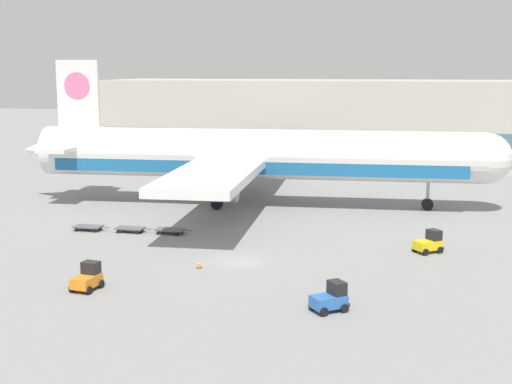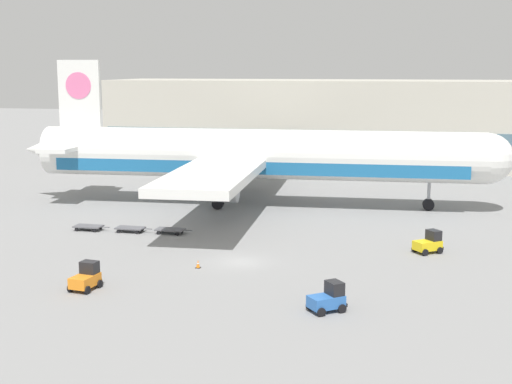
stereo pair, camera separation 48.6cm
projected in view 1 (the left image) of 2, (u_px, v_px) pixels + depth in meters
The scene contains 10 objects.
ground_plane at pixel (242, 262), 59.91m from camera, with size 400.00×400.00×0.00m, color gray.
terminal_building at pixel (374, 123), 119.00m from camera, with size 90.00×18.20×14.00m.
airplane_main at pixel (250, 156), 83.76m from camera, with size 58.10×48.38×17.00m.
baggage_tug_foreground at pixel (88, 278), 52.28m from camera, with size 1.93×2.62×2.00m.
baggage_tug_mid at pixel (331, 298), 47.69m from camera, with size 2.79×2.66×2.00m.
baggage_tug_far at pixel (429, 243), 62.78m from camera, with size 2.79×2.65×2.00m.
baggage_dolly_lead at pixel (88, 227), 71.25m from camera, with size 3.71×1.55×0.48m.
baggage_dolly_second at pixel (130, 228), 70.53m from camera, with size 3.71×1.55×0.48m.
baggage_dolly_third at pixel (170, 230), 69.90m from camera, with size 3.71×1.55×0.48m.
traffic_cone_near at pixel (199, 264), 57.99m from camera, with size 0.40×0.40×0.66m.
Camera 1 is at (13.37, -56.44, 16.15)m, focal length 50.00 mm.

